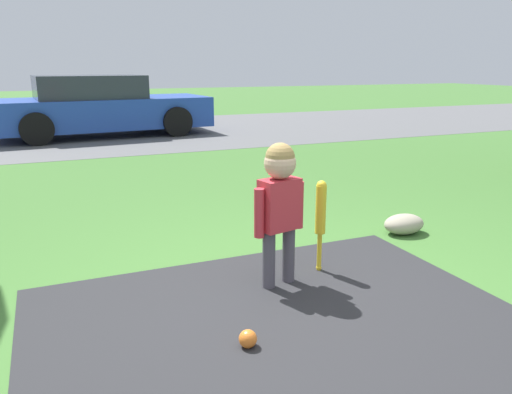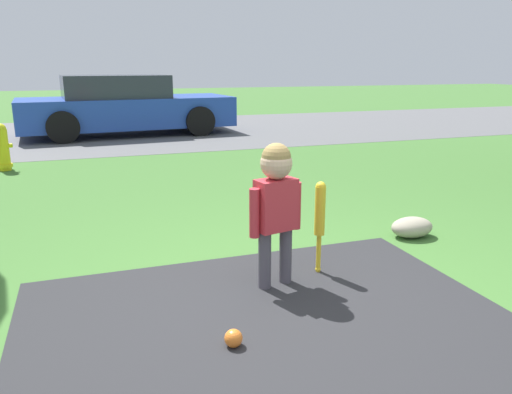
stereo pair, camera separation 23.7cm
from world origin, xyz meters
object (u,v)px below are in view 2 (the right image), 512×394
Objects in this scene: baseball_bat at (320,214)px; fire_hydrant at (3,148)px; child at (276,195)px; parked_car at (125,106)px; sports_ball at (233,338)px.

fire_hydrant is at bearing 119.01° from baseball_bat.
fire_hydrant is (-2.27, 4.88, -0.31)m from child.
child reaches higher than fire_hydrant.
parked_car is at bearing 59.39° from fire_hydrant.
fire_hydrant is (-1.77, 5.53, 0.28)m from sports_ball.
fire_hydrant is 0.15× the size of parked_car.
child is at bearing -65.05° from fire_hydrant.
parked_car is at bearing 88.60° from sports_ball.
child is at bearing -92.31° from parked_car.
fire_hydrant is at bearing 101.63° from child.
fire_hydrant is 3.92m from parked_car.
sports_ball is 0.02× the size of parked_car.
parked_car reaches higher than baseball_bat.
fire_hydrant reaches higher than sports_ball.
child is 1.45× the size of baseball_bat.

